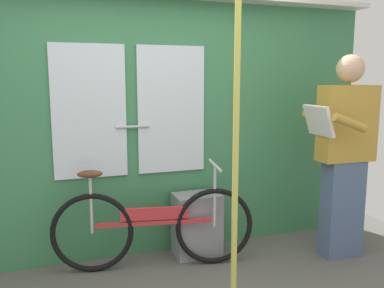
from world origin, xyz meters
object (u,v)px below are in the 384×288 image
trash_bin_by_wall (197,224)px  handrail_pole (236,157)px  bicycle_near_door (153,227)px  passenger_reading_newspaper (344,153)px

trash_bin_by_wall → handrail_pole: (-0.18, -1.17, 0.83)m
bicycle_near_door → trash_bin_by_wall: size_ratio=2.96×
trash_bin_by_wall → handrail_pole: bearing=-99.0°
trash_bin_by_wall → handrail_pole: handrail_pole is taller
bicycle_near_door → passenger_reading_newspaper: passenger_reading_newspaper is taller
bicycle_near_door → passenger_reading_newspaper: size_ratio=0.94×
bicycle_near_door → passenger_reading_newspaper: 1.75m
passenger_reading_newspaper → trash_bin_by_wall: (-1.20, 0.43, -0.65)m
passenger_reading_newspaper → trash_bin_by_wall: passenger_reading_newspaper is taller
trash_bin_by_wall → bicycle_near_door: bearing=-163.1°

